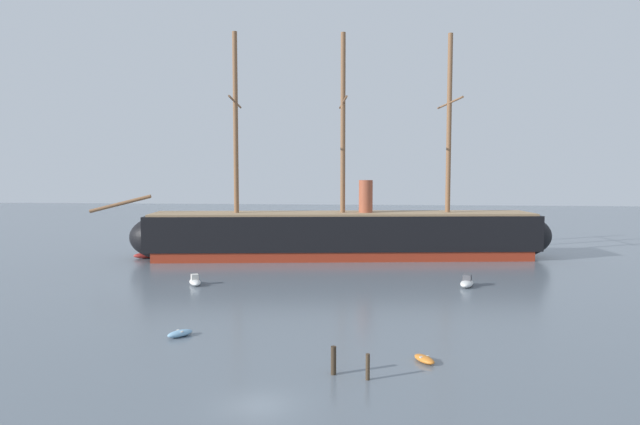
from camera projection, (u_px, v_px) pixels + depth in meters
ground_plane at (259, 406)px, 33.97m from camera, size 400.00×400.00×0.00m
tall_ship at (343, 234)px, 90.95m from camera, size 75.94×19.29×36.57m
dinghy_foreground_left at (180, 333)px, 48.09m from camera, size 2.33×2.49×0.56m
dinghy_foreground_right at (424, 359)px, 41.62m from camera, size 1.92×2.31×0.51m
motorboat_alongside_bow at (195, 281)px, 69.71m from camera, size 2.62×3.44×1.34m
motorboat_alongside_stern at (467, 283)px, 68.66m from camera, size 2.54×3.88×1.51m
motorboat_far_left at (147, 254)px, 91.02m from camera, size 4.41×3.40×1.72m
dinghy_distant_centre at (347, 251)px, 97.51m from camera, size 2.43×1.42×0.54m
mooring_piling_nearest at (368, 367)px, 38.11m from camera, size 0.29×0.29×1.84m
mooring_piling_left_pair at (334, 360)px, 39.10m from camera, size 0.39×0.39×2.04m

